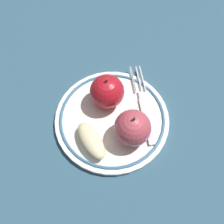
{
  "coord_description": "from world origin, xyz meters",
  "views": [
    {
      "loc": [
        0.05,
        -0.21,
        0.44
      ],
      "look_at": [
        -0.02,
        -0.01,
        0.03
      ],
      "focal_mm": 40.0,
      "sensor_mm": 36.0,
      "label": 1
    }
  ],
  "objects_px": {
    "plate": "(112,119)",
    "apple_slice_front": "(91,141)",
    "apple_red_whole": "(107,92)",
    "apple_second_whole": "(133,128)",
    "fork": "(143,105)"
  },
  "relations": [
    {
      "from": "apple_second_whole",
      "to": "apple_slice_front",
      "type": "distance_m",
      "value": 0.08
    },
    {
      "from": "apple_second_whole",
      "to": "apple_slice_front",
      "type": "xyz_separation_m",
      "value": [
        -0.06,
        -0.04,
        -0.02
      ]
    },
    {
      "from": "plate",
      "to": "apple_slice_front",
      "type": "height_order",
      "value": "apple_slice_front"
    },
    {
      "from": "plate",
      "to": "apple_slice_front",
      "type": "relative_size",
      "value": 2.81
    },
    {
      "from": "apple_red_whole",
      "to": "fork",
      "type": "relative_size",
      "value": 0.43
    },
    {
      "from": "apple_slice_front",
      "to": "plate",
      "type": "bearing_deg",
      "value": 113.97
    },
    {
      "from": "fork",
      "to": "apple_second_whole",
      "type": "bearing_deg",
      "value": 149.96
    },
    {
      "from": "apple_slice_front",
      "to": "fork",
      "type": "height_order",
      "value": "apple_slice_front"
    },
    {
      "from": "fork",
      "to": "apple_red_whole",
      "type": "bearing_deg",
      "value": 72.78
    },
    {
      "from": "plate",
      "to": "apple_red_whole",
      "type": "relative_size",
      "value": 3.0
    },
    {
      "from": "plate",
      "to": "fork",
      "type": "distance_m",
      "value": 0.07
    },
    {
      "from": "apple_red_whole",
      "to": "apple_slice_front",
      "type": "relative_size",
      "value": 0.94
    },
    {
      "from": "apple_red_whole",
      "to": "apple_second_whole",
      "type": "relative_size",
      "value": 1.0
    },
    {
      "from": "plate",
      "to": "apple_red_whole",
      "type": "bearing_deg",
      "value": 121.52
    },
    {
      "from": "apple_red_whole",
      "to": "plate",
      "type": "bearing_deg",
      "value": -58.48
    }
  ]
}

